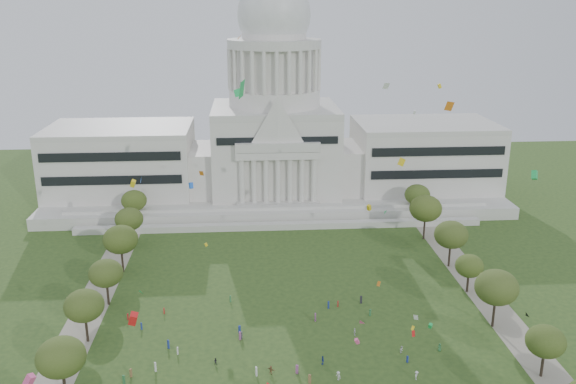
{
  "coord_description": "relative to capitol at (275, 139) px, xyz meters",
  "views": [
    {
      "loc": [
        -10.02,
        -100.57,
        69.88
      ],
      "look_at": [
        0.0,
        45.0,
        24.0
      ],
      "focal_mm": 38.0,
      "sensor_mm": 36.0,
      "label": 1
    }
  ],
  "objects": [
    {
      "name": "ground",
      "position": [
        0.0,
        -113.59,
        -22.3
      ],
      "size": [
        400.0,
        400.0,
        0.0
      ],
      "primitive_type": "plane",
      "color": "#2D491D",
      "rests_on": "ground"
    },
    {
      "name": "person_8",
      "position": [
        -17.27,
        -106.91,
        -21.57
      ],
      "size": [
        0.78,
        0.58,
        1.45
      ],
      "primitive_type": "imported",
      "rotation": [
        0.0,
        0.0,
        2.92
      ],
      "color": "#26262B",
      "rests_on": "ground"
    },
    {
      "name": "capitol",
      "position": [
        0.0,
        0.0,
        0.0
      ],
      "size": [
        160.0,
        64.5,
        91.3
      ],
      "color": "beige",
      "rests_on": "ground"
    },
    {
      "name": "row_tree_l_2",
      "position": [
        -45.04,
        -96.29,
        -13.79
      ],
      "size": [
        8.42,
        8.42,
        11.97
      ],
      "color": "black",
      "rests_on": "ground"
    },
    {
      "name": "path_right",
      "position": [
        48.0,
        -83.59,
        -22.28
      ],
      "size": [
        8.0,
        160.0,
        0.04
      ],
      "primitive_type": "cube",
      "color": "gray",
      "rests_on": "ground"
    },
    {
      "name": "row_tree_r_2",
      "position": [
        44.17,
        -96.15,
        -12.64
      ],
      "size": [
        9.55,
        9.55,
        13.58
      ],
      "color": "black",
      "rests_on": "ground"
    },
    {
      "name": "distant_crowd",
      "position": [
        -11.73,
        -99.38,
        -21.4
      ],
      "size": [
        59.86,
        36.23,
        1.95
      ],
      "color": "olive",
      "rests_on": "ground"
    },
    {
      "name": "person_2",
      "position": [
        21.1,
        -105.47,
        -21.46
      ],
      "size": [
        0.92,
        0.92,
        1.66
      ],
      "primitive_type": "imported",
      "rotation": [
        0.0,
        0.0,
        0.78
      ],
      "color": "silver",
      "rests_on": "ground"
    },
    {
      "name": "row_tree_r_3",
      "position": [
        44.4,
        -79.1,
        -15.21
      ],
      "size": [
        7.01,
        7.01,
        9.98
      ],
      "color": "black",
      "rests_on": "ground"
    },
    {
      "name": "row_tree_r_1",
      "position": [
        46.22,
        -115.34,
        -14.64
      ],
      "size": [
        7.58,
        7.58,
        10.78
      ],
      "color": "black",
      "rests_on": "ground"
    },
    {
      "name": "person_9",
      "position": [
        21.68,
        -114.82,
        -21.36
      ],
      "size": [
        1.15,
        1.36,
        1.88
      ],
      "primitive_type": "imported",
      "rotation": [
        0.0,
        0.0,
        1.05
      ],
      "color": "silver",
      "rests_on": "ground"
    },
    {
      "name": "row_tree_l_3",
      "position": [
        -44.09,
        -79.67,
        -14.09
      ],
      "size": [
        8.12,
        8.12,
        11.55
      ],
      "color": "black",
      "rests_on": "ground"
    },
    {
      "name": "person_0",
      "position": [
        29.21,
        -105.22,
        -21.42
      ],
      "size": [
        1.02,
        0.98,
        1.76
      ],
      "primitive_type": "imported",
      "rotation": [
        0.0,
        0.0,
        5.59
      ],
      "color": "#33723F",
      "rests_on": "ground"
    },
    {
      "name": "person_10",
      "position": [
        12.59,
        -97.89,
        -21.41
      ],
      "size": [
        0.57,
        1.04,
        1.77
      ],
      "primitive_type": "imported",
      "rotation": [
        0.0,
        0.0,
        1.57
      ],
      "color": "silver",
      "rests_on": "ground"
    },
    {
      "name": "row_tree_r_5",
      "position": [
        43.49,
        -43.4,
        -12.37
      ],
      "size": [
        9.82,
        9.82,
        13.96
      ],
      "color": "black",
      "rests_on": "ground"
    },
    {
      "name": "row_tree_r_6",
      "position": [
        45.96,
        -25.46,
        -13.79
      ],
      "size": [
        8.42,
        8.42,
        11.97
      ],
      "color": "black",
      "rests_on": "ground"
    },
    {
      "name": "row_tree_l_5",
      "position": [
        -45.22,
        -42.58,
        -13.88
      ],
      "size": [
        8.33,
        8.33,
        11.85
      ],
      "color": "black",
      "rests_on": "ground"
    },
    {
      "name": "row_tree_l_4",
      "position": [
        -44.08,
        -61.17,
        -12.9
      ],
      "size": [
        9.29,
        9.29,
        13.21
      ],
      "color": "black",
      "rests_on": "ground"
    },
    {
      "name": "path_left",
      "position": [
        -48.0,
        -83.59,
        -22.28
      ],
      "size": [
        8.0,
        160.0,
        0.04
      ],
      "primitive_type": "cube",
      "color": "gray",
      "rests_on": "ground"
    },
    {
      "name": "person_4",
      "position": [
        4.25,
        -108.4,
        -21.34
      ],
      "size": [
        0.74,
        1.18,
        1.9
      ],
      "primitive_type": "imported",
      "rotation": [
        0.0,
        0.0,
        4.83
      ],
      "color": "navy",
      "rests_on": "ground"
    },
    {
      "name": "person_5",
      "position": [
        -6.27,
        -111.0,
        -21.4
      ],
      "size": [
        1.74,
        1.46,
        1.78
      ],
      "primitive_type": "imported",
      "rotation": [
        0.0,
        0.0,
        2.55
      ],
      "color": "olive",
      "rests_on": "ground"
    },
    {
      "name": "kite_swarm",
      "position": [
        -2.03,
        -104.1,
        7.69
      ],
      "size": [
        80.56,
        95.45,
        60.78
      ],
      "color": "white",
      "rests_on": "ground"
    },
    {
      "name": "person_3",
      "position": [
        6.59,
        -113.88,
        -21.37
      ],
      "size": [
        1.17,
        1.35,
        1.86
      ],
      "primitive_type": "imported",
      "rotation": [
        0.0,
        0.0,
        5.28
      ],
      "color": "silver",
      "rests_on": "ground"
    },
    {
      "name": "row_tree_r_4",
      "position": [
        44.76,
        -63.55,
        -13.01
      ],
      "size": [
        9.19,
        9.19,
        13.06
      ],
      "color": "black",
      "rests_on": "ground"
    },
    {
      "name": "row_tree_l_1",
      "position": [
        -44.07,
        -116.55,
        -13.34
      ],
      "size": [
        8.86,
        8.86,
        12.59
      ],
      "color": "black",
      "rests_on": "ground"
    },
    {
      "name": "row_tree_l_6",
      "position": [
        -46.87,
        -24.45,
        -14.02
      ],
      "size": [
        8.19,
        8.19,
        11.64
      ],
      "color": "black",
      "rests_on": "ground"
    }
  ]
}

